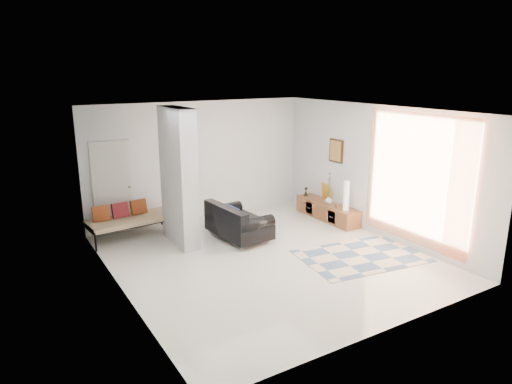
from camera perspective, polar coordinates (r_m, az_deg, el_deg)
floor at (r=8.87m, az=1.36°, el=-8.18°), size 6.00×6.00×0.00m
ceiling at (r=8.18m, az=1.48°, el=10.16°), size 6.00×6.00×0.00m
wall_back at (r=11.00m, az=-7.05°, el=3.93°), size 6.00×0.00×6.00m
wall_front at (r=6.22m, az=16.55°, el=-5.28°), size 6.00×0.00×6.00m
wall_left at (r=7.36m, az=-16.94°, el=-2.17°), size 0.00×6.00×6.00m
wall_right at (r=10.13m, az=14.65°, el=2.60°), size 0.00×6.00×6.00m
partition_column at (r=9.32m, az=-9.65°, el=1.82°), size 0.35×1.20×2.80m
hallway_door at (r=10.39m, az=-17.50°, el=0.53°), size 0.85×0.06×2.04m
curtain at (r=9.32m, az=19.36°, el=1.49°), size 0.00×2.55×2.55m
wall_art at (r=10.94m, az=9.99°, el=5.09°), size 0.04×0.45×0.55m
media_console at (r=11.15m, az=8.87°, el=-2.32°), size 0.45×1.90×0.80m
loveseat at (r=9.70m, az=-2.45°, el=-3.84°), size 0.97×1.54×0.76m
daybed at (r=10.13m, az=-15.61°, el=-3.24°), size 1.85×0.91×0.77m
area_rug at (r=9.15m, az=13.02°, el=-7.79°), size 2.52×1.86×0.01m
cylinder_lamp at (r=10.52m, az=11.22°, el=-0.46°), size 0.12×0.12×0.68m
bronze_figurine at (r=11.62m, az=6.27°, el=0.07°), size 0.13×0.13×0.23m
vase at (r=10.97m, az=9.06°, el=-1.00°), size 0.21×0.21×0.21m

